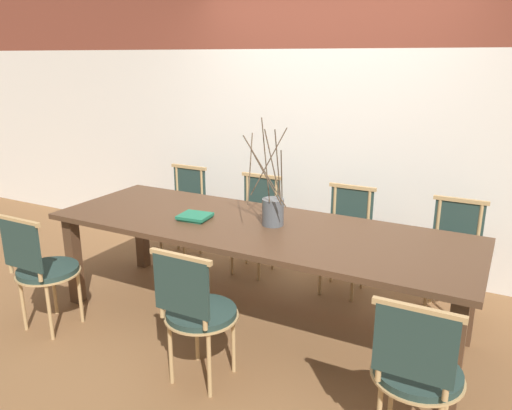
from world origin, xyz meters
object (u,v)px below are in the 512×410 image
Objects in this scene: dining_table at (256,236)px; vase_centerpiece at (273,210)px; book_stack at (195,217)px; chair_near_center at (416,370)px; chair_far_center at (345,235)px.

dining_table is 4.03× the size of vase_centerpiece.
vase_centerpiece reaches higher than book_stack.
dining_table is 12.85× the size of book_stack.
book_stack is (-1.76, 0.72, 0.29)m from chair_near_center.
dining_table is 0.48m from book_stack.
dining_table is at bearing 63.42° from chair_far_center.
dining_table is 0.93m from chair_far_center.
chair_far_center is 1.29m from book_stack.
dining_table is at bearing 147.77° from chair_near_center.
book_stack is (-0.87, -0.91, 0.29)m from chair_far_center.
chair_near_center is (1.29, -0.82, -0.19)m from dining_table.
vase_centerpiece reaches higher than dining_table.
dining_table is at bearing -149.11° from vase_centerpiece.
chair_near_center is 1.86m from chair_far_center.
chair_far_center is 1.17× the size of vase_centerpiece.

